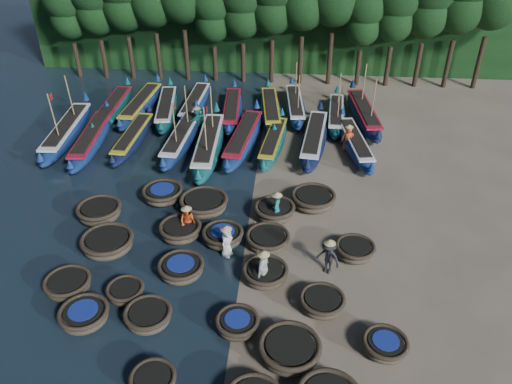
# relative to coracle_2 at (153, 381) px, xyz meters

# --- Properties ---
(ground) EXTENTS (120.00, 120.00, 0.00)m
(ground) POSITION_rel_coracle_2_xyz_m (2.36, 8.86, -0.37)
(ground) COLOR gray
(ground) RESTS_ON ground
(foliage_wall) EXTENTS (40.00, 3.00, 10.00)m
(foliage_wall) POSITION_rel_coracle_2_xyz_m (2.36, 32.36, 4.63)
(foliage_wall) COLOR black
(foliage_wall) RESTS_ON ground
(coracle_2) EXTENTS (1.63, 1.63, 0.65)m
(coracle_2) POSITION_rel_coracle_2_xyz_m (0.00, 0.00, 0.00)
(coracle_2) COLOR brown
(coracle_2) RESTS_ON ground
(coracle_5) EXTENTS (2.01, 2.01, 0.70)m
(coracle_5) POSITION_rel_coracle_2_xyz_m (-3.38, 2.65, 0.04)
(coracle_5) COLOR brown
(coracle_5) RESTS_ON ground
(coracle_6) EXTENTS (2.05, 2.05, 0.71)m
(coracle_6) POSITION_rel_coracle_2_xyz_m (-0.90, 2.80, 0.04)
(coracle_6) COLOR brown
(coracle_6) RESTS_ON ground
(coracle_7) EXTENTS (1.71, 1.71, 0.68)m
(coracle_7) POSITION_rel_coracle_2_xyz_m (2.57, 2.71, 0.02)
(coracle_7) COLOR brown
(coracle_7) RESTS_ON ground
(coracle_8) EXTENTS (2.76, 2.76, 0.80)m
(coracle_8) POSITION_rel_coracle_2_xyz_m (4.57, 1.59, 0.09)
(coracle_8) COLOR brown
(coracle_8) RESTS_ON ground
(coracle_9) EXTENTS (1.70, 1.70, 0.66)m
(coracle_9) POSITION_rel_coracle_2_xyz_m (8.02, 2.13, 0.01)
(coracle_9) COLOR brown
(coracle_9) RESTS_ON ground
(coracle_10) EXTENTS (1.98, 1.98, 0.67)m
(coracle_10) POSITION_rel_coracle_2_xyz_m (-4.70, 4.27, 0.01)
(coracle_10) COLOR brown
(coracle_10) RESTS_ON ground
(coracle_11) EXTENTS (1.67, 1.67, 0.63)m
(coracle_11) POSITION_rel_coracle_2_xyz_m (-2.19, 4.07, -0.01)
(coracle_11) COLOR brown
(coracle_11) RESTS_ON ground
(coracle_12) EXTENTS (2.34, 2.34, 0.71)m
(coracle_12) POSITION_rel_coracle_2_xyz_m (-0.20, 5.57, 0.04)
(coracle_12) COLOR brown
(coracle_12) RESTS_ON ground
(coracle_13) EXTENTS (2.34, 2.34, 0.70)m
(coracle_13) POSITION_rel_coracle_2_xyz_m (3.44, 5.56, 0.03)
(coracle_13) COLOR brown
(coracle_13) RESTS_ON ground
(coracle_14) EXTENTS (2.18, 2.18, 0.68)m
(coracle_14) POSITION_rel_coracle_2_xyz_m (5.81, 4.08, 0.02)
(coracle_14) COLOR brown
(coracle_14) RESTS_ON ground
(coracle_15) EXTENTS (2.70, 2.70, 0.79)m
(coracle_15) POSITION_rel_coracle_2_xyz_m (-3.90, 6.96, 0.08)
(coracle_15) COLOR brown
(coracle_15) RESTS_ON ground
(coracle_16) EXTENTS (2.04, 2.04, 0.79)m
(coracle_16) POSITION_rel_coracle_2_xyz_m (-0.76, 8.15, 0.08)
(coracle_16) COLOR brown
(coracle_16) RESTS_ON ground
(coracle_17) EXTENTS (2.19, 2.19, 0.75)m
(coracle_17) POSITION_rel_coracle_2_xyz_m (1.30, 7.91, 0.06)
(coracle_17) COLOR brown
(coracle_17) RESTS_ON ground
(coracle_18) EXTENTS (2.51, 2.51, 0.69)m
(coracle_18) POSITION_rel_coracle_2_xyz_m (3.41, 7.88, 0.02)
(coracle_18) COLOR brown
(coracle_18) RESTS_ON ground
(coracle_19) EXTENTS (2.09, 2.09, 0.72)m
(coracle_19) POSITION_rel_coracle_2_xyz_m (7.39, 7.39, 0.04)
(coracle_19) COLOR brown
(coracle_19) RESTS_ON ground
(coracle_20) EXTENTS (2.67, 2.67, 0.81)m
(coracle_20) POSITION_rel_coracle_2_xyz_m (-5.11, 9.32, 0.09)
(coracle_20) COLOR brown
(coracle_20) RESTS_ON ground
(coracle_21) EXTENTS (2.55, 2.55, 0.78)m
(coracle_21) POSITION_rel_coracle_2_xyz_m (-2.33, 11.17, 0.08)
(coracle_21) COLOR brown
(coracle_21) RESTS_ON ground
(coracle_22) EXTENTS (2.83, 2.83, 0.83)m
(coracle_22) POSITION_rel_coracle_2_xyz_m (-0.01, 10.40, 0.10)
(coracle_22) COLOR brown
(coracle_22) RESTS_ON ground
(coracle_23) EXTENTS (2.10, 2.10, 0.82)m
(coracle_23) POSITION_rel_coracle_2_xyz_m (3.61, 10.04, 0.10)
(coracle_23) COLOR brown
(coracle_23) RESTS_ON ground
(coracle_24) EXTENTS (2.81, 2.81, 0.82)m
(coracle_24) POSITION_rel_coracle_2_xyz_m (5.57, 11.25, 0.10)
(coracle_24) COLOR brown
(coracle_24) RESTS_ON ground
(long_boat_0) EXTENTS (2.19, 9.13, 3.89)m
(long_boat_0) POSITION_rel_coracle_2_xyz_m (-10.09, 17.58, 0.25)
(long_boat_0) COLOR navy
(long_boat_0) RESTS_ON ground
(long_boat_1) EXTENTS (2.08, 8.47, 1.49)m
(long_boat_1) POSITION_rel_coracle_2_xyz_m (-8.17, 16.76, 0.20)
(long_boat_1) COLOR navy
(long_boat_1) RESTS_ON ground
(long_boat_2) EXTENTS (1.59, 7.55, 1.33)m
(long_boat_2) POSITION_rel_coracle_2_xyz_m (-5.68, 17.29, 0.13)
(long_boat_2) COLOR #0E1935
(long_boat_2) RESTS_ON ground
(long_boat_3) EXTENTS (1.95, 8.37, 3.56)m
(long_boat_3) POSITION_rel_coracle_2_xyz_m (-2.58, 17.38, 0.19)
(long_boat_3) COLOR navy
(long_boat_3) RESTS_ON ground
(long_boat_4) EXTENTS (1.90, 9.18, 3.90)m
(long_boat_4) POSITION_rel_coracle_2_xyz_m (-0.73, 16.45, 0.25)
(long_boat_4) COLOR #0F5650
(long_boat_4) RESTS_ON ground
(long_boat_5) EXTENTS (2.55, 8.58, 1.52)m
(long_boat_5) POSITION_rel_coracle_2_xyz_m (1.30, 17.58, 0.21)
(long_boat_5) COLOR navy
(long_boat_5) RESTS_ON ground
(long_boat_6) EXTENTS (2.11, 7.34, 1.30)m
(long_boat_6) POSITION_rel_coracle_2_xyz_m (3.19, 17.41, 0.12)
(long_boat_6) COLOR #0F5650
(long_boat_6) RESTS_ON ground
(long_boat_7) EXTENTS (2.46, 8.50, 1.51)m
(long_boat_7) POSITION_rel_coracle_2_xyz_m (5.73, 17.87, 0.20)
(long_boat_7) COLOR #0E1935
(long_boat_7) RESTS_ON ground
(long_boat_8) EXTENTS (2.48, 7.55, 1.34)m
(long_boat_8) POSITION_rel_coracle_2_xyz_m (8.24, 17.57, 0.14)
(long_boat_8) COLOR navy
(long_boat_8) RESTS_ON ground
(long_boat_9) EXTENTS (1.60, 8.37, 1.47)m
(long_boat_9) POSITION_rel_coracle_2_xyz_m (-8.34, 21.39, 0.19)
(long_boat_9) COLOR #0F5650
(long_boat_9) RESTS_ON ground
(long_boat_10) EXTENTS (2.02, 8.42, 1.48)m
(long_boat_10) POSITION_rel_coracle_2_xyz_m (-6.52, 22.18, 0.19)
(long_boat_10) COLOR navy
(long_boat_10) RESTS_ON ground
(long_boat_11) EXTENTS (2.55, 8.05, 1.43)m
(long_boat_11) POSITION_rel_coracle_2_xyz_m (-4.60, 21.79, 0.17)
(long_boat_11) COLOR #0F5650
(long_boat_11) RESTS_ON ground
(long_boat_12) EXTENTS (1.70, 7.89, 1.39)m
(long_boat_12) POSITION_rel_coracle_2_xyz_m (-2.75, 22.87, 0.16)
(long_boat_12) COLOR navy
(long_boat_12) RESTS_ON ground
(long_boat_13) EXTENTS (1.91, 7.94, 1.40)m
(long_boat_13) POSITION_rel_coracle_2_xyz_m (0.06, 21.92, 0.16)
(long_boat_13) COLOR navy
(long_boat_13) RESTS_ON ground
(long_boat_14) EXTENTS (2.27, 8.05, 1.43)m
(long_boat_14) POSITION_rel_coracle_2_xyz_m (2.77, 22.13, 0.17)
(long_boat_14) COLOR #0F5650
(long_boat_14) RESTS_ON ground
(long_boat_15) EXTENTS (1.99, 7.81, 3.33)m
(long_boat_15) POSITION_rel_coracle_2_xyz_m (4.45, 22.99, 0.16)
(long_boat_15) COLOR navy
(long_boat_15) RESTS_ON ground
(long_boat_16) EXTENTS (1.77, 7.33, 3.12)m
(long_boat_16) POSITION_rel_coracle_2_xyz_m (7.30, 21.75, 0.12)
(long_boat_16) COLOR #0F5650
(long_boat_16) RESTS_ON ground
(long_boat_17) EXTENTS (2.45, 8.64, 3.69)m
(long_boat_17) POSITION_rel_coracle_2_xyz_m (9.19, 21.90, 0.21)
(long_boat_17) COLOR #0E1935
(long_boat_17) RESTS_ON ground
(fisherman_0) EXTENTS (0.76, 0.90, 1.76)m
(fisherman_0) POSITION_rel_coracle_2_xyz_m (1.61, 7.08, 0.48)
(fisherman_0) COLOR silver
(fisherman_0) RESTS_ON ground
(fisherman_1) EXTENTS (0.55, 0.72, 1.97)m
(fisherman_1) POSITION_rel_coracle_2_xyz_m (3.73, 9.62, 0.61)
(fisherman_1) COLOR #1B726B
(fisherman_1) RESTS_ON ground
(fisherman_2) EXTENTS (0.94, 0.82, 1.83)m
(fisherman_2) POSITION_rel_coracle_2_xyz_m (-0.43, 8.37, 0.50)
(fisherman_2) COLOR #CE491B
(fisherman_2) RESTS_ON ground
(fisherman_3) EXTENTS (1.26, 1.13, 1.90)m
(fisherman_3) POSITION_rel_coracle_2_xyz_m (6.11, 6.29, 0.52)
(fisherman_3) COLOR black
(fisherman_3) RESTS_ON ground
(fisherman_4) EXTENTS (0.72, 1.12, 1.98)m
(fisherman_4) POSITION_rel_coracle_2_xyz_m (3.38, 5.25, 0.57)
(fisherman_4) COLOR silver
(fisherman_4) RESTS_ON ground
(fisherman_5) EXTENTS (1.31, 1.69, 1.99)m
(fisherman_5) POSITION_rel_coracle_2_xyz_m (-1.90, 19.28, 0.55)
(fisherman_5) COLOR #1B726B
(fisherman_5) RESTS_ON ground
(fisherman_6) EXTENTS (0.82, 0.55, 1.86)m
(fisherman_6) POSITION_rel_coracle_2_xyz_m (7.79, 17.60, 0.52)
(fisherman_6) COLOR #CE491B
(fisherman_6) RESTS_ON ground
(tree_0) EXTENTS (3.68, 3.68, 8.68)m
(tree_0) POSITION_rel_coracle_2_xyz_m (-13.64, 28.86, 5.60)
(tree_0) COLOR black
(tree_0) RESTS_ON ground
(tree_5) EXTENTS (3.68, 3.68, 8.68)m
(tree_5) POSITION_rel_coracle_2_xyz_m (-2.14, 28.86, 5.60)
(tree_5) COLOR black
(tree_5) RESTS_ON ground
(tree_10) EXTENTS (3.68, 3.68, 8.68)m
(tree_10) POSITION_rel_coracle_2_xyz_m (9.36, 28.86, 5.60)
(tree_10) COLOR black
(tree_10) RESTS_ON ground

